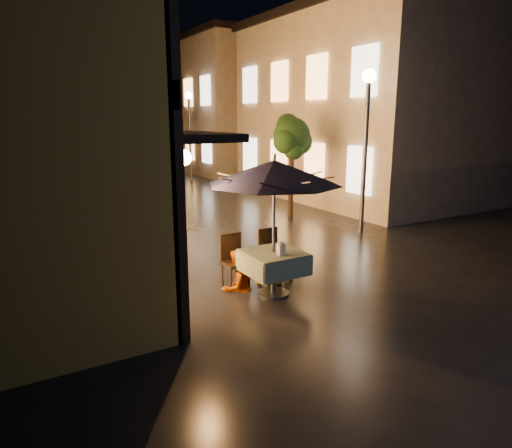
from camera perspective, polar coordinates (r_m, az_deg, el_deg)
ground at (r=9.37m, az=7.78°, el=-5.84°), size 90.00×90.00×0.00m
east_building_near at (r=18.70m, az=14.24°, el=13.96°), size 7.30×9.30×6.80m
east_building_far at (r=28.13m, az=-2.78°, el=14.46°), size 7.30×10.30×7.30m
street_tree at (r=13.94m, az=4.52°, el=10.63°), size 1.43×1.20×3.15m
streetlamp_near at (r=12.34m, az=13.66°, el=12.29°), size 0.36×0.36×4.23m
streetlamp_far at (r=22.61m, az=-8.32°, el=12.77°), size 0.36×0.36×4.23m
cafe_table at (r=7.92m, az=2.19°, el=-4.83°), size 0.99×0.99×0.78m
patio_umbrella at (r=7.58m, az=2.30°, el=6.45°), size 2.27×2.27×2.46m
cafe_chair_left at (r=8.35m, az=-2.85°, el=-4.22°), size 0.42×0.42×0.97m
cafe_chair_right at (r=8.73m, az=1.82°, el=-3.43°), size 0.42×0.42×0.97m
table_lantern at (r=7.64m, az=3.13°, el=-2.92°), size 0.16×0.16×0.25m
person_orange at (r=8.14m, az=-2.46°, el=-3.39°), size 0.82×0.72×1.43m
person_yellow at (r=8.50m, az=2.32°, el=-2.63°), size 1.04×0.78×1.44m
bicycle_0 at (r=11.26m, az=-14.92°, el=-0.66°), size 1.72×1.05×0.85m
bicycle_1 at (r=12.30m, az=-15.08°, el=1.11°), size 1.93×1.04×1.11m
bicycle_2 at (r=13.53m, az=-18.12°, el=1.62°), size 1.84×0.76×0.95m
bicycle_3 at (r=14.50m, az=-18.83°, el=2.47°), size 1.76×0.77×1.03m
bicycle_4 at (r=14.65m, az=-16.49°, el=2.28°), size 1.60×0.89×0.80m
bicycle_5 at (r=15.96m, az=-19.44°, el=3.37°), size 1.74×0.54×1.04m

